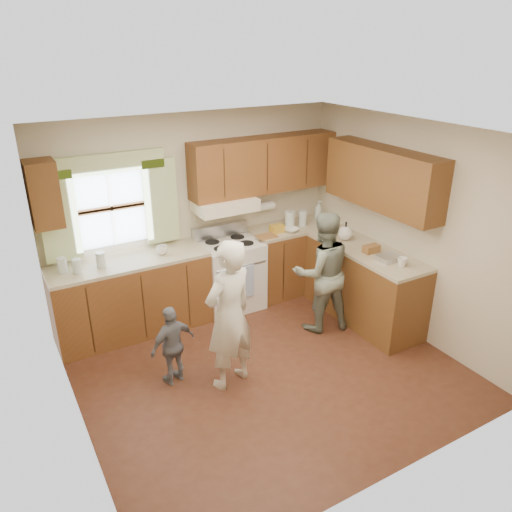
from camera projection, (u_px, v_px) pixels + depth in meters
room at (267, 263)px, 4.90m from camera, size 3.80×3.80×3.80m
kitchen_fixtures at (265, 252)px, 6.20m from camera, size 3.80×2.25×2.15m
stove at (230, 274)px, 6.49m from camera, size 0.76×0.67×1.07m
woman_left at (229, 315)px, 4.87m from camera, size 0.66×0.52×1.58m
woman_right at (322, 272)px, 5.88m from camera, size 0.83×0.72×1.49m
child at (173, 345)px, 5.03m from camera, size 0.54×0.33×0.87m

